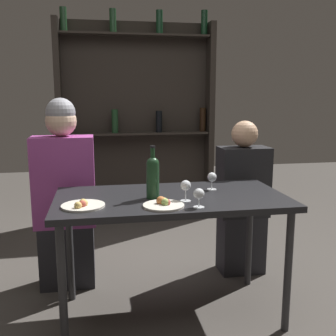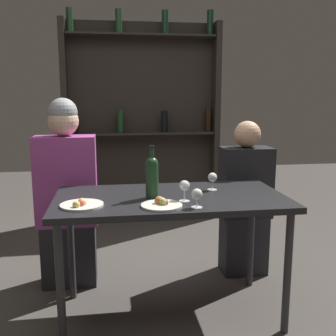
% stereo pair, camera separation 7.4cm
% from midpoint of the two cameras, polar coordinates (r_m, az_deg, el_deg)
% --- Properties ---
extents(ground_plane, '(10.00, 10.00, 0.00)m').
position_cam_midpoint_polar(ground_plane, '(2.63, -0.43, -20.33)').
color(ground_plane, '#47423D').
extents(dining_table, '(1.36, 0.70, 0.76)m').
position_cam_midpoint_polar(dining_table, '(2.35, -0.45, -5.76)').
color(dining_table, black).
rests_on(dining_table, ground_plane).
extents(wine_rack_wall, '(1.66, 0.21, 2.22)m').
position_cam_midpoint_polar(wine_rack_wall, '(4.26, -5.04, 7.31)').
color(wine_rack_wall, '#28231E').
rests_on(wine_rack_wall, ground_plane).
extents(wine_bottle, '(0.07, 0.07, 0.31)m').
position_cam_midpoint_polar(wine_bottle, '(2.26, -3.17, -1.09)').
color(wine_bottle, '#19381E').
rests_on(wine_bottle, dining_table).
extents(wine_glass_0, '(0.06, 0.06, 0.10)m').
position_cam_midpoint_polar(wine_glass_0, '(2.09, 3.50, -3.89)').
color(wine_glass_0, silver).
rests_on(wine_glass_0, dining_table).
extents(wine_glass_1, '(0.06, 0.06, 0.11)m').
position_cam_midpoint_polar(wine_glass_1, '(2.48, 5.55, -1.44)').
color(wine_glass_1, silver).
rests_on(wine_glass_1, dining_table).
extents(wine_glass_2, '(0.06, 0.06, 0.12)m').
position_cam_midpoint_polar(wine_glass_2, '(2.20, 1.61, -2.71)').
color(wine_glass_2, silver).
rests_on(wine_glass_2, dining_table).
extents(food_plate_0, '(0.23, 0.23, 0.04)m').
position_cam_midpoint_polar(food_plate_0, '(2.16, -13.23, -5.28)').
color(food_plate_0, silver).
rests_on(food_plate_0, dining_table).
extents(food_plate_1, '(0.22, 0.22, 0.05)m').
position_cam_midpoint_polar(food_plate_1, '(2.12, -1.65, -5.27)').
color(food_plate_1, silver).
rests_on(food_plate_1, dining_table).
extents(seated_person_left, '(0.42, 0.22, 1.33)m').
position_cam_midpoint_polar(seated_person_left, '(2.85, -15.48, -4.14)').
color(seated_person_left, '#26262B').
rests_on(seated_person_left, ground_plane).
extents(seated_person_right, '(0.37, 0.22, 1.17)m').
position_cam_midpoint_polar(seated_person_right, '(3.04, 10.05, -4.92)').
color(seated_person_right, '#26262B').
rests_on(seated_person_right, ground_plane).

